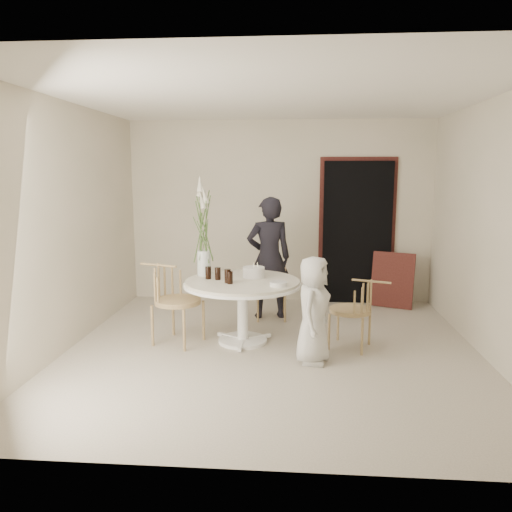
# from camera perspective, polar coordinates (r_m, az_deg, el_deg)

# --- Properties ---
(ground) EXTENTS (4.50, 4.50, 0.00)m
(ground) POSITION_cam_1_polar(r_m,az_deg,el_deg) (5.59, 1.83, -10.73)
(ground) COLOR beige
(ground) RESTS_ON ground
(room_shell) EXTENTS (4.50, 4.50, 4.50)m
(room_shell) POSITION_cam_1_polar(r_m,az_deg,el_deg) (5.25, 1.93, 6.08)
(room_shell) COLOR white
(room_shell) RESTS_ON ground
(doorway) EXTENTS (1.00, 0.10, 2.10)m
(doorway) POSITION_cam_1_polar(r_m,az_deg,el_deg) (7.54, 11.46, 2.59)
(doorway) COLOR black
(doorway) RESTS_ON ground
(door_trim) EXTENTS (1.12, 0.03, 2.22)m
(door_trim) POSITION_cam_1_polar(r_m,az_deg,el_deg) (7.57, 11.44, 3.08)
(door_trim) COLOR #5C251F
(door_trim) RESTS_ON ground
(table) EXTENTS (1.33, 1.33, 0.73)m
(table) POSITION_cam_1_polar(r_m,az_deg,el_deg) (5.68, -1.55, -3.91)
(table) COLOR white
(table) RESTS_ON ground
(picture_frame) EXTENTS (0.62, 0.40, 0.80)m
(picture_frame) POSITION_cam_1_polar(r_m,az_deg,el_deg) (7.49, 15.32, -2.66)
(picture_frame) COLOR #5C251F
(picture_frame) RESTS_ON ground
(chair_far) EXTENTS (0.45, 0.49, 0.77)m
(chair_far) POSITION_cam_1_polar(r_m,az_deg,el_deg) (6.73, 1.72, -2.79)
(chair_far) COLOR tan
(chair_far) RESTS_ON ground
(chair_right) EXTENTS (0.57, 0.54, 0.80)m
(chair_right) POSITION_cam_1_polar(r_m,az_deg,el_deg) (5.60, 11.85, -5.38)
(chair_right) COLOR tan
(chair_right) RESTS_ON ground
(chair_left) EXTENTS (0.64, 0.62, 0.91)m
(chair_left) POSITION_cam_1_polar(r_m,az_deg,el_deg) (5.80, -10.02, -4.05)
(chair_left) COLOR tan
(chair_left) RESTS_ON ground
(girl) EXTENTS (0.66, 0.51, 1.62)m
(girl) POSITION_cam_1_polar(r_m,az_deg,el_deg) (6.64, 1.49, -0.21)
(girl) COLOR black
(girl) RESTS_ON ground
(boy) EXTENTS (0.48, 0.61, 1.11)m
(boy) POSITION_cam_1_polar(r_m,az_deg,el_deg) (5.13, 6.56, -6.16)
(boy) COLOR silver
(boy) RESTS_ON ground
(birthday_cake) EXTENTS (0.25, 0.25, 0.17)m
(birthday_cake) POSITION_cam_1_polar(r_m,az_deg,el_deg) (5.79, -0.26, -1.86)
(birthday_cake) COLOR silver
(birthday_cake) RESTS_ON table
(cola_tumbler_a) EXTENTS (0.09, 0.09, 0.15)m
(cola_tumbler_a) POSITION_cam_1_polar(r_m,az_deg,el_deg) (5.52, -3.25, -2.30)
(cola_tumbler_a) COLOR black
(cola_tumbler_a) RESTS_ON table
(cola_tumbler_b) EXTENTS (0.07, 0.07, 0.14)m
(cola_tumbler_b) POSITION_cam_1_polar(r_m,az_deg,el_deg) (5.47, -2.99, -2.48)
(cola_tumbler_b) COLOR black
(cola_tumbler_b) RESTS_ON table
(cola_tumbler_c) EXTENTS (0.08, 0.08, 0.14)m
(cola_tumbler_c) POSITION_cam_1_polar(r_m,az_deg,el_deg) (5.73, -5.48, -1.93)
(cola_tumbler_c) COLOR black
(cola_tumbler_c) RESTS_ON table
(cola_tumbler_d) EXTENTS (0.08, 0.08, 0.14)m
(cola_tumbler_d) POSITION_cam_1_polar(r_m,az_deg,el_deg) (5.68, -4.39, -2.01)
(cola_tumbler_d) COLOR black
(cola_tumbler_d) RESTS_ON table
(plate_stack) EXTENTS (0.24, 0.24, 0.05)m
(plate_stack) POSITION_cam_1_polar(r_m,az_deg,el_deg) (5.37, 2.56, -3.21)
(plate_stack) COLOR white
(plate_stack) RESTS_ON table
(flower_vase) EXTENTS (0.16, 0.16, 1.17)m
(flower_vase) POSITION_cam_1_polar(r_m,az_deg,el_deg) (5.86, -6.04, 2.79)
(flower_vase) COLOR silver
(flower_vase) RESTS_ON table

